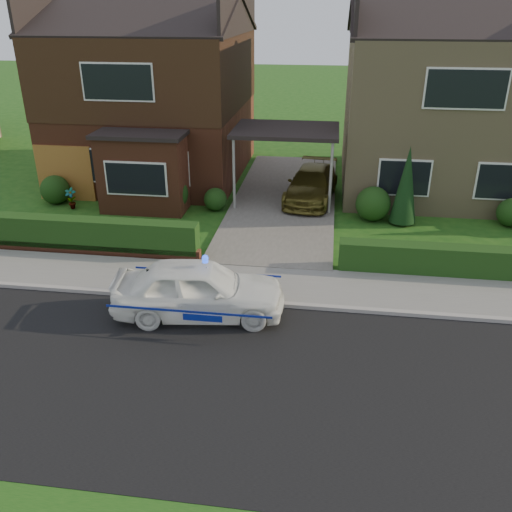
# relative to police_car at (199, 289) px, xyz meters

# --- Properties ---
(ground) EXTENTS (120.00, 120.00, 0.00)m
(ground) POSITION_rel_police_car_xyz_m (1.28, -2.40, -0.70)
(ground) COLOR #1A4C14
(ground) RESTS_ON ground
(road) EXTENTS (60.00, 6.00, 0.02)m
(road) POSITION_rel_police_car_xyz_m (1.28, -2.40, -0.70)
(road) COLOR black
(road) RESTS_ON ground
(kerb) EXTENTS (60.00, 0.16, 0.12)m
(kerb) POSITION_rel_police_car_xyz_m (1.28, 0.65, -0.64)
(kerb) COLOR #9E9993
(kerb) RESTS_ON ground
(sidewalk) EXTENTS (60.00, 2.00, 0.10)m
(sidewalk) POSITION_rel_police_car_xyz_m (1.28, 1.70, -0.65)
(sidewalk) COLOR slate
(sidewalk) RESTS_ON ground
(driveway) EXTENTS (3.80, 12.00, 0.12)m
(driveway) POSITION_rel_police_car_xyz_m (1.28, 8.60, -0.64)
(driveway) COLOR #666059
(driveway) RESTS_ON ground
(house_left) EXTENTS (7.50, 9.53, 7.25)m
(house_left) POSITION_rel_police_car_xyz_m (-4.50, 11.50, 3.11)
(house_left) COLOR brown
(house_left) RESTS_ON ground
(house_right) EXTENTS (7.50, 8.06, 7.25)m
(house_right) POSITION_rel_police_car_xyz_m (7.08, 11.59, 2.96)
(house_right) COLOR tan
(house_right) RESTS_ON ground
(carport_link) EXTENTS (3.80, 3.00, 2.77)m
(carport_link) POSITION_rel_police_car_xyz_m (1.28, 8.55, 1.96)
(carport_link) COLOR black
(carport_link) RESTS_ON ground
(garage_door) EXTENTS (2.20, 0.10, 2.10)m
(garage_door) POSITION_rel_police_car_xyz_m (-6.97, 7.56, 0.35)
(garage_door) COLOR #8F581F
(garage_door) RESTS_ON ground
(dwarf_wall) EXTENTS (7.70, 0.25, 0.36)m
(dwarf_wall) POSITION_rel_police_car_xyz_m (-4.52, 2.90, -0.52)
(dwarf_wall) COLOR brown
(dwarf_wall) RESTS_ON ground
(hedge_left) EXTENTS (7.50, 0.55, 0.90)m
(hedge_left) POSITION_rel_police_car_xyz_m (-4.52, 3.05, -0.70)
(hedge_left) COLOR #163410
(hedge_left) RESTS_ON ground
(hedge_right) EXTENTS (7.50, 0.55, 0.80)m
(hedge_right) POSITION_rel_police_car_xyz_m (7.08, 2.95, -0.70)
(hedge_right) COLOR #163410
(hedge_right) RESTS_ON ground
(shrub_left_far) EXTENTS (1.08, 1.08, 1.08)m
(shrub_left_far) POSITION_rel_police_car_xyz_m (-7.22, 7.10, -0.16)
(shrub_left_far) COLOR #163410
(shrub_left_far) RESTS_ON ground
(shrub_left_mid) EXTENTS (1.32, 1.32, 1.32)m
(shrub_left_mid) POSITION_rel_police_car_xyz_m (-2.72, 6.90, -0.04)
(shrub_left_mid) COLOR #163410
(shrub_left_mid) RESTS_ON ground
(shrub_left_near) EXTENTS (0.84, 0.84, 0.84)m
(shrub_left_near) POSITION_rel_police_car_xyz_m (-1.12, 7.20, -0.28)
(shrub_left_near) COLOR #163410
(shrub_left_near) RESTS_ON ground
(shrub_right_near) EXTENTS (1.20, 1.20, 1.20)m
(shrub_right_near) POSITION_rel_police_car_xyz_m (4.48, 7.00, -0.10)
(shrub_right_near) COLOR #163410
(shrub_right_near) RESTS_ON ground
(shrub_right_mid) EXTENTS (0.96, 0.96, 0.96)m
(shrub_right_mid) POSITION_rel_police_car_xyz_m (9.08, 7.10, -0.22)
(shrub_right_mid) COLOR #163410
(shrub_right_mid) RESTS_ON ground
(conifer_a) EXTENTS (0.90, 0.90, 2.60)m
(conifer_a) POSITION_rel_police_car_xyz_m (5.48, 6.80, 0.60)
(conifer_a) COLOR black
(conifer_a) RESTS_ON ground
(police_car) EXTENTS (3.77, 4.27, 1.56)m
(police_car) POSITION_rel_police_car_xyz_m (0.00, 0.00, 0.00)
(police_car) COLOR white
(police_car) RESTS_ON ground
(driveway_car) EXTENTS (2.09, 4.21, 1.18)m
(driveway_car) POSITION_rel_police_car_xyz_m (2.28, 8.57, 0.01)
(driveway_car) COLOR brown
(driveway_car) RESTS_ON driveway
(potted_plant_a) EXTENTS (0.41, 0.28, 0.78)m
(potted_plant_a) POSITION_rel_police_car_xyz_m (-6.37, 6.60, -0.31)
(potted_plant_a) COLOR gray
(potted_plant_a) RESTS_ON ground
(potted_plant_b) EXTENTS (0.56, 0.54, 0.79)m
(potted_plant_b) POSITION_rel_police_car_xyz_m (-7.07, 3.73, -0.30)
(potted_plant_b) COLOR gray
(potted_plant_b) RESTS_ON ground
(potted_plant_c) EXTENTS (0.56, 0.56, 0.82)m
(potted_plant_c) POSITION_rel_police_car_xyz_m (-3.04, 6.60, -0.29)
(potted_plant_c) COLOR gray
(potted_plant_c) RESTS_ON ground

